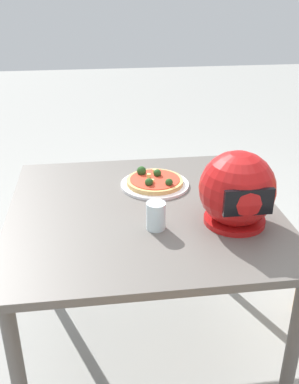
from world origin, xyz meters
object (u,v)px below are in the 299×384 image
Objects in this scene: pizza at (154,180)px; motorcycle_helmet at (237,190)px; dining_table at (144,226)px; drinking_glass at (156,216)px.

motorcycle_helmet is at bearing 124.86° from pizza.
dining_table is 0.41m from motorcycle_helmet.
pizza is (-0.07, -0.20, 0.10)m from dining_table.
dining_table is at bearing -26.07° from motorcycle_helmet.
pizza is at bearing -55.14° from motorcycle_helmet.
pizza is at bearing -97.36° from drinking_glass.
dining_table is 3.82× the size of motorcycle_helmet.
motorcycle_helmet is (-0.25, 0.35, 0.11)m from pizza.
drinking_glass is at bearing 98.86° from dining_table.
pizza reaches higher than dining_table.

